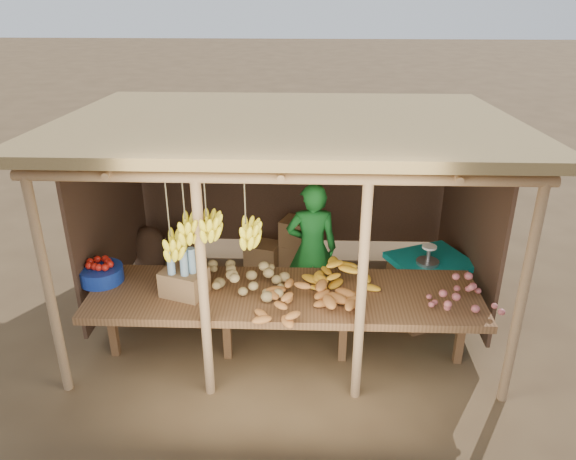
{
  "coord_description": "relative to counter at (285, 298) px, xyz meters",
  "views": [
    {
      "loc": [
        0.2,
        -5.76,
        3.71
      ],
      "look_at": [
        0.0,
        0.0,
        1.05
      ],
      "focal_mm": 35.0,
      "sensor_mm": 36.0,
      "label": 1
    }
  ],
  "objects": [
    {
      "name": "ground",
      "position": [
        -0.0,
        0.95,
        -0.74
      ],
      "size": [
        60.0,
        60.0,
        0.0
      ],
      "primitive_type": "plane",
      "color": "brown",
      "rests_on": "ground"
    },
    {
      "name": "stall_structure",
      "position": [
        -0.04,
        1.04,
        1.19
      ],
      "size": [
        4.7,
        3.5,
        2.43
      ],
      "color": "#A57C55",
      "rests_on": "ground"
    },
    {
      "name": "counter",
      "position": [
        0.0,
        0.0,
        0.0
      ],
      "size": [
        3.9,
        1.05,
        0.8
      ],
      "color": "brown",
      "rests_on": "ground"
    },
    {
      "name": "potato_heap",
      "position": [
        -0.48,
        0.1,
        0.24
      ],
      "size": [
        1.15,
        0.91,
        0.37
      ],
      "primitive_type": null,
      "rotation": [
        0.0,
        0.0,
        -0.36
      ],
      "color": "#A18753",
      "rests_on": "counter"
    },
    {
      "name": "sweet_potato_heap",
      "position": [
        0.28,
        -0.29,
        0.24
      ],
      "size": [
        1.06,
        0.75,
        0.36
      ],
      "primitive_type": null,
      "rotation": [
        0.0,
        0.0,
        0.18
      ],
      "color": "#B36A2E",
      "rests_on": "counter"
    },
    {
      "name": "onion_heap",
      "position": [
        1.69,
        -0.23,
        0.24
      ],
      "size": [
        0.75,
        0.47,
        0.35
      ],
      "primitive_type": null,
      "rotation": [
        0.0,
        0.0,
        -0.05
      ],
      "color": "#AE5455",
      "rests_on": "counter"
    },
    {
      "name": "banana_pile",
      "position": [
        0.55,
        0.18,
        0.24
      ],
      "size": [
        0.7,
        0.54,
        0.35
      ],
      "primitive_type": null,
      "rotation": [
        0.0,
        0.0,
        -0.31
      ],
      "color": "yellow",
      "rests_on": "counter"
    },
    {
      "name": "tomato_basin",
      "position": [
        -1.9,
        0.17,
        0.16
      ],
      "size": [
        0.45,
        0.45,
        0.24
      ],
      "rotation": [
        0.0,
        0.0,
        -0.35
      ],
      "color": "navy",
      "rests_on": "counter"
    },
    {
      "name": "bottle_box",
      "position": [
        -0.99,
        -0.05,
        0.26
      ],
      "size": [
        0.5,
        0.44,
        0.52
      ],
      "color": "olive",
      "rests_on": "counter"
    },
    {
      "name": "vendor",
      "position": [
        0.27,
        0.95,
        0.07
      ],
      "size": [
        0.61,
        0.43,
        1.62
      ],
      "primitive_type": "imported",
      "rotation": [
        0.0,
        0.0,
        3.21
      ],
      "color": "#176723",
      "rests_on": "ground"
    },
    {
      "name": "tarp_crate",
      "position": [
        1.62,
        0.86,
        -0.33
      ],
      "size": [
        1.05,
        0.99,
        0.99
      ],
      "color": "brown",
      "rests_on": "ground"
    },
    {
      "name": "carton_stack",
      "position": [
        -0.06,
        1.97,
        -0.43
      ],
      "size": [
        1.02,
        0.49,
        0.7
      ],
      "color": "olive",
      "rests_on": "ground"
    },
    {
      "name": "burlap_sacks",
      "position": [
        -1.72,
        2.0,
        -0.45
      ],
      "size": [
        0.95,
        0.5,
        0.67
      ],
      "color": "#472E20",
      "rests_on": "ground"
    }
  ]
}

